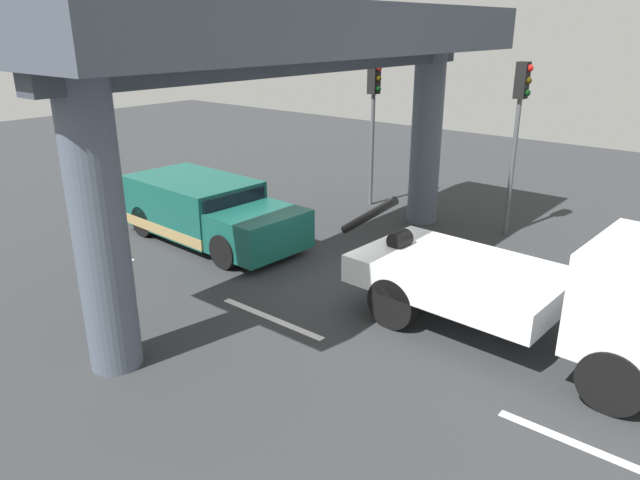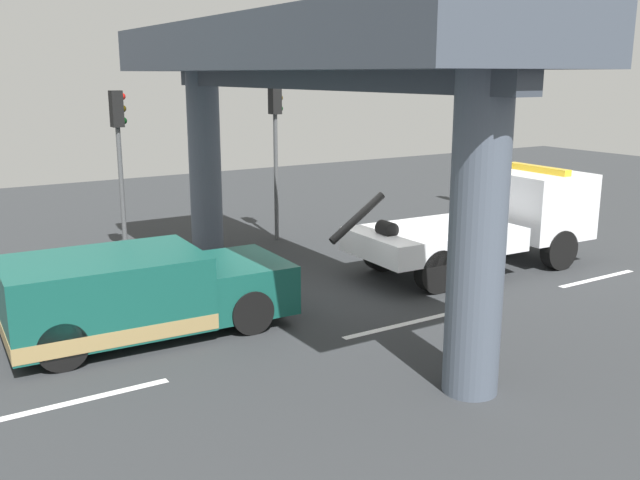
{
  "view_description": "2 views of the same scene",
  "coord_description": "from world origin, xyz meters",
  "px_view_note": "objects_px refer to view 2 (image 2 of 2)",
  "views": [
    {
      "loc": [
        7.28,
        -9.53,
        5.38
      ],
      "look_at": [
        -0.1,
        -0.57,
        1.15
      ],
      "focal_mm": 33.03,
      "sensor_mm": 36.0,
      "label": 1
    },
    {
      "loc": [
        -8.15,
        -12.28,
        4.77
      ],
      "look_at": [
        -0.42,
        0.02,
        1.31
      ],
      "focal_mm": 39.39,
      "sensor_mm": 36.0,
      "label": 2
    }
  ],
  "objects_px": {
    "tow_truck_white": "(495,219)",
    "traffic_light_near": "(119,138)",
    "towed_van_green": "(137,295)",
    "traffic_light_mid": "(490,125)",
    "traffic_light_far": "(276,126)"
  },
  "relations": [
    {
      "from": "tow_truck_white",
      "to": "traffic_light_near",
      "type": "distance_m",
      "value": 9.69
    },
    {
      "from": "towed_van_green",
      "to": "traffic_light_mid",
      "type": "bearing_deg",
      "value": 20.74
    },
    {
      "from": "traffic_light_near",
      "to": "traffic_light_far",
      "type": "relative_size",
      "value": 0.96
    },
    {
      "from": "traffic_light_mid",
      "to": "traffic_light_near",
      "type": "bearing_deg",
      "value": 180.0
    },
    {
      "from": "traffic_light_near",
      "to": "traffic_light_mid",
      "type": "xyz_separation_m",
      "value": [
        13.0,
        0.0,
        -0.17
      ]
    },
    {
      "from": "traffic_light_far",
      "to": "tow_truck_white",
      "type": "bearing_deg",
      "value": -59.66
    },
    {
      "from": "tow_truck_white",
      "to": "traffic_light_near",
      "type": "xyz_separation_m",
      "value": [
        -7.72,
        5.51,
        1.97
      ]
    },
    {
      "from": "traffic_light_near",
      "to": "tow_truck_white",
      "type": "bearing_deg",
      "value": -35.49
    },
    {
      "from": "traffic_light_near",
      "to": "traffic_light_far",
      "type": "xyz_separation_m",
      "value": [
        4.5,
        0.0,
        0.13
      ]
    },
    {
      "from": "towed_van_green",
      "to": "traffic_light_mid",
      "type": "xyz_separation_m",
      "value": [
        14.45,
        5.47,
        2.23
      ]
    },
    {
      "from": "traffic_light_near",
      "to": "traffic_light_far",
      "type": "bearing_deg",
      "value": 0.0
    },
    {
      "from": "tow_truck_white",
      "to": "traffic_light_mid",
      "type": "distance_m",
      "value": 7.84
    },
    {
      "from": "tow_truck_white",
      "to": "traffic_light_near",
      "type": "height_order",
      "value": "traffic_light_near"
    },
    {
      "from": "tow_truck_white",
      "to": "traffic_light_far",
      "type": "xyz_separation_m",
      "value": [
        -3.22,
        5.51,
        2.1
      ]
    },
    {
      "from": "tow_truck_white",
      "to": "traffic_light_mid",
      "type": "bearing_deg",
      "value": 46.23
    }
  ]
}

